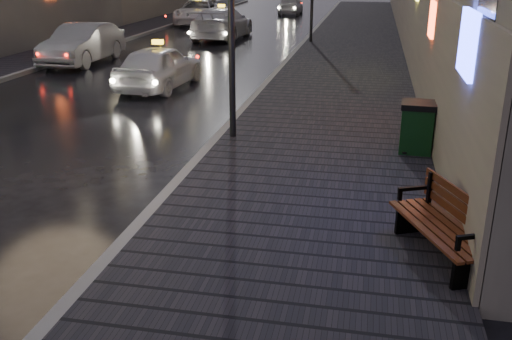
{
  "coord_description": "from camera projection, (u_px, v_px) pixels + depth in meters",
  "views": [
    {
      "loc": [
        4.8,
        -5.97,
        3.9
      ],
      "look_at": [
        3.17,
        2.09,
        0.85
      ],
      "focal_mm": 40.0,
      "sensor_mm": 36.0,
      "label": 1
    }
  ],
  "objects": [
    {
      "name": "curb_far",
      "position": [
        123.0,
        41.0,
        28.38
      ],
      "size": [
        0.2,
        58.0,
        0.15
      ],
      "primitive_type": "cube",
      "color": "slate",
      "rests_on": "ground"
    },
    {
      "name": "trash_bin",
      "position": [
        417.0,
        127.0,
        11.66
      ],
      "size": [
        0.72,
        0.72,
        1.04
      ],
      "rotation": [
        0.0,
        0.0,
        -0.05
      ],
      "color": "black",
      "rests_on": "sidewalk"
    },
    {
      "name": "taxi_far",
      "position": [
        198.0,
        12.0,
        36.12
      ],
      "size": [
        3.06,
        5.6,
        1.49
      ],
      "primitive_type": "imported",
      "rotation": [
        0.0,
        0.0,
        0.11
      ],
      "color": "silver",
      "rests_on": "ground"
    },
    {
      "name": "taxi_near",
      "position": [
        159.0,
        66.0,
        18.08
      ],
      "size": [
        1.9,
        4.18,
        1.39
      ],
      "primitive_type": "imported",
      "rotation": [
        0.0,
        0.0,
        3.08
      ],
      "color": "white",
      "rests_on": "ground"
    },
    {
      "name": "car_left_mid",
      "position": [
        83.0,
        44.0,
        22.43
      ],
      "size": [
        1.66,
        4.65,
        1.53
      ],
      "primitive_type": "imported",
      "rotation": [
        0.0,
        0.0,
        0.01
      ],
      "color": "gray",
      "rests_on": "ground"
    },
    {
      "name": "taxi_mid",
      "position": [
        222.0,
        23.0,
        29.26
      ],
      "size": [
        2.36,
        5.55,
        1.6
      ],
      "primitive_type": "imported",
      "rotation": [
        0.0,
        0.0,
        3.12
      ],
      "color": "silver",
      "rests_on": "ground"
    },
    {
      "name": "bench",
      "position": [
        446.0,
        225.0,
        7.5
      ],
      "size": [
        1.32,
        1.93,
        0.94
      ],
      "rotation": [
        0.0,
        0.0,
        0.42
      ],
      "color": "black",
      "rests_on": "sidewalk"
    },
    {
      "name": "car_far",
      "position": [
        291.0,
        5.0,
        42.41
      ],
      "size": [
        1.72,
        4.02,
        1.36
      ],
      "primitive_type": "imported",
      "rotation": [
        0.0,
        0.0,
        3.17
      ],
      "color": "#9D9DA4",
      "rests_on": "ground"
    },
    {
      "name": "sidewalk",
      "position": [
        353.0,
        47.0,
        26.29
      ],
      "size": [
        4.6,
        58.0,
        0.15
      ],
      "primitive_type": "cube",
      "color": "black",
      "rests_on": "ground"
    },
    {
      "name": "sidewalk_far",
      "position": [
        99.0,
        40.0,
        28.62
      ],
      "size": [
        2.4,
        58.0,
        0.15
      ],
      "primitive_type": "cube",
      "color": "black",
      "rests_on": "ground"
    },
    {
      "name": "curb",
      "position": [
        301.0,
        46.0,
        26.73
      ],
      "size": [
        0.2,
        58.0,
        0.15
      ],
      "primitive_type": "cube",
      "color": "slate",
      "rests_on": "ground"
    }
  ]
}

